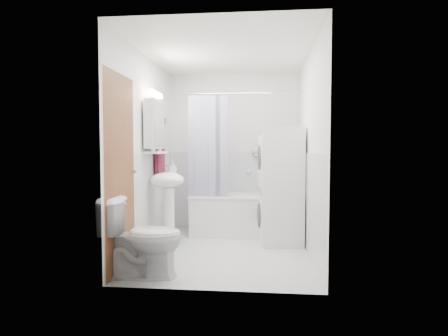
# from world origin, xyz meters

# --- Properties ---
(floor) EXTENTS (2.60, 2.60, 0.00)m
(floor) POSITION_xyz_m (0.00, 0.00, 0.00)
(floor) COLOR silver
(floor) RESTS_ON ground
(room_walls) EXTENTS (2.60, 2.60, 2.60)m
(room_walls) POSITION_xyz_m (0.00, 0.00, 1.49)
(room_walls) COLOR white
(room_walls) RESTS_ON ground
(wainscot) EXTENTS (1.98, 2.58, 2.58)m
(wainscot) POSITION_xyz_m (0.00, 0.29, 0.60)
(wainscot) COLOR white
(wainscot) RESTS_ON ground
(door) EXTENTS (0.05, 2.00, 2.00)m
(door) POSITION_xyz_m (-0.95, -0.55, 1.00)
(door) COLOR brown
(door) RESTS_ON ground
(bathtub) EXTENTS (1.53, 0.73, 0.58)m
(bathtub) POSITION_xyz_m (0.19, 0.92, 0.32)
(bathtub) COLOR white
(bathtub) RESTS_ON ground
(tub_spout) EXTENTS (0.04, 0.12, 0.04)m
(tub_spout) POSITION_xyz_m (0.39, 1.25, 0.90)
(tub_spout) COLOR silver
(tub_spout) RESTS_ON room_walls
(curtain_rod) EXTENTS (1.71, 0.02, 0.02)m
(curtain_rod) POSITION_xyz_m (0.19, 0.62, 2.00)
(curtain_rod) COLOR silver
(curtain_rod) RESTS_ON room_walls
(shower_curtain) EXTENTS (0.55, 0.02, 1.45)m
(shower_curtain) POSITION_xyz_m (-0.30, 0.62, 1.25)
(shower_curtain) COLOR #15174B
(shower_curtain) RESTS_ON curtain_rod
(sink) EXTENTS (0.44, 0.37, 1.04)m
(sink) POSITION_xyz_m (-0.75, 0.14, 0.70)
(sink) COLOR white
(sink) RESTS_ON ground
(medicine_cabinet) EXTENTS (0.13, 0.50, 0.71)m
(medicine_cabinet) POSITION_xyz_m (-0.90, 0.10, 1.57)
(medicine_cabinet) COLOR white
(medicine_cabinet) RESTS_ON room_walls
(shelf) EXTENTS (0.18, 0.54, 0.02)m
(shelf) POSITION_xyz_m (-0.89, 0.10, 1.20)
(shelf) COLOR silver
(shelf) RESTS_ON room_walls
(shower_caddy) EXTENTS (0.22, 0.06, 0.02)m
(shower_caddy) POSITION_xyz_m (0.44, 1.24, 1.15)
(shower_caddy) COLOR silver
(shower_caddy) RESTS_ON room_walls
(towel) EXTENTS (0.07, 0.34, 0.82)m
(towel) POSITION_xyz_m (-0.94, 0.46, 1.28)
(towel) COLOR maroon
(towel) RESTS_ON room_walls
(washer_dryer) EXTENTS (0.60, 0.59, 1.52)m
(washer_dryer) POSITION_xyz_m (0.68, 0.41, 0.76)
(washer_dryer) COLOR white
(washer_dryer) RESTS_ON ground
(toilet) EXTENTS (0.81, 0.50, 0.77)m
(toilet) POSITION_xyz_m (-0.72, -1.00, 0.38)
(toilet) COLOR white
(toilet) RESTS_ON ground
(soap_pump) EXTENTS (0.08, 0.17, 0.08)m
(soap_pump) POSITION_xyz_m (-0.71, 0.25, 0.95)
(soap_pump) COLOR gray
(soap_pump) RESTS_ON sink
(shelf_bottle) EXTENTS (0.07, 0.18, 0.07)m
(shelf_bottle) POSITION_xyz_m (-0.89, -0.05, 1.25)
(shelf_bottle) COLOR gray
(shelf_bottle) RESTS_ON shelf
(shelf_cup) EXTENTS (0.10, 0.09, 0.10)m
(shelf_cup) POSITION_xyz_m (-0.89, 0.22, 1.26)
(shelf_cup) COLOR gray
(shelf_cup) RESTS_ON shelf
(shampoo_a) EXTENTS (0.13, 0.17, 0.13)m
(shampoo_a) POSITION_xyz_m (0.35, 1.24, 1.23)
(shampoo_a) COLOR gray
(shampoo_a) RESTS_ON shower_caddy
(shampoo_b) EXTENTS (0.08, 0.21, 0.08)m
(shampoo_b) POSITION_xyz_m (0.47, 1.24, 1.20)
(shampoo_b) COLOR #244193
(shampoo_b) RESTS_ON shower_caddy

